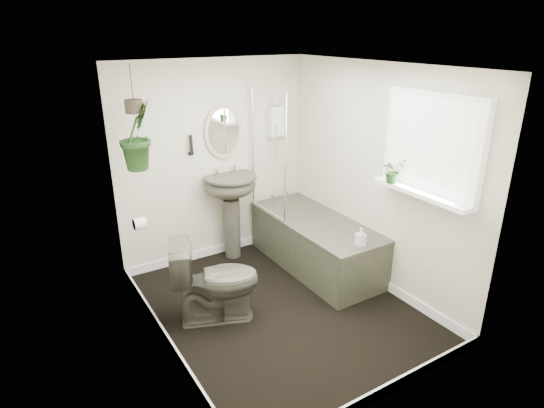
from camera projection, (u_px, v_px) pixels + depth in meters
floor at (280, 308)px, 4.51m from camera, size 2.30×2.80×0.02m
ceiling at (282, 65)px, 3.67m from camera, size 2.30×2.80×0.02m
wall_back at (214, 162)px, 5.21m from camera, size 2.30×0.02×2.30m
wall_front at (397, 263)px, 2.97m from camera, size 2.30×0.02×2.30m
wall_left at (155, 226)px, 3.52m from camera, size 0.02×2.80×2.30m
wall_right at (376, 178)px, 4.66m from camera, size 0.02×2.80×2.30m
skirting at (280, 303)px, 4.49m from camera, size 2.30×2.80×0.10m
bathtub at (315, 243)px, 5.19m from camera, size 0.72×1.72×0.58m
bath_screen at (268, 154)px, 5.06m from camera, size 0.04×0.72×1.40m
shower_box at (277, 121)px, 5.40m from camera, size 0.20×0.10×0.35m
oval_mirror at (224, 132)px, 5.11m from camera, size 0.46×0.03×0.62m
wall_sconce at (191, 145)px, 4.94m from camera, size 0.04×0.04×0.22m
toilet_roll_holder at (140, 223)px, 4.20m from camera, size 0.11×0.11×0.11m
window_recess at (432, 145)px, 3.89m from camera, size 0.08×1.00×0.90m
window_sill at (421, 193)px, 4.00m from camera, size 0.18×1.00×0.04m
window_blinds at (429, 146)px, 3.87m from camera, size 0.01×0.86×0.76m
toilet at (216, 280)px, 4.20m from camera, size 0.91×0.71×0.81m
pedestal_sink at (232, 216)px, 5.35m from camera, size 0.62×0.54×1.03m
sill_plant at (393, 171)px, 4.17m from camera, size 0.22×0.19×0.23m
hanging_plant at (137, 135)px, 4.18m from camera, size 0.46×0.45×0.65m
soap_bottle at (361, 237)px, 4.45m from camera, size 0.10×0.11×0.19m
hanging_pot at (134, 106)px, 4.09m from camera, size 0.16×0.16×0.12m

